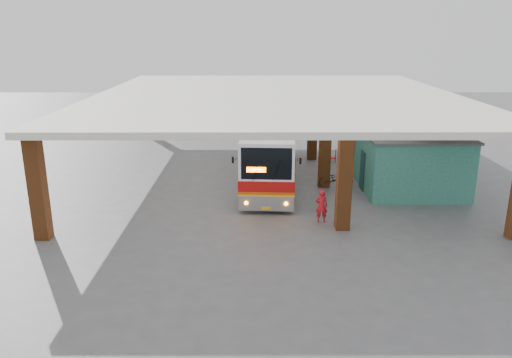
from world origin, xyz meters
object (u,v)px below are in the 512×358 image
object	(u,v)px
coach_bus	(270,148)
red_chair	(334,156)
pedestrian	(322,206)
motorcycle	(336,179)

from	to	relation	value
coach_bus	red_chair	size ratio (longest dim) A/B	15.25
coach_bus	pedestrian	xyz separation A→B (m)	(2.09, -6.92, -1.04)
pedestrian	red_chair	xyz separation A→B (m)	(2.21, 10.57, -0.37)
motorcycle	red_chair	size ratio (longest dim) A/B	2.33
coach_bus	pedestrian	size ratio (longest dim) A/B	8.33
pedestrian	red_chair	world-z (taller)	pedestrian
pedestrian	motorcycle	bearing A→B (deg)	-102.04
pedestrian	red_chair	size ratio (longest dim) A/B	1.83
motorcycle	red_chair	bearing A→B (deg)	-12.77
coach_bus	pedestrian	distance (m)	7.30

